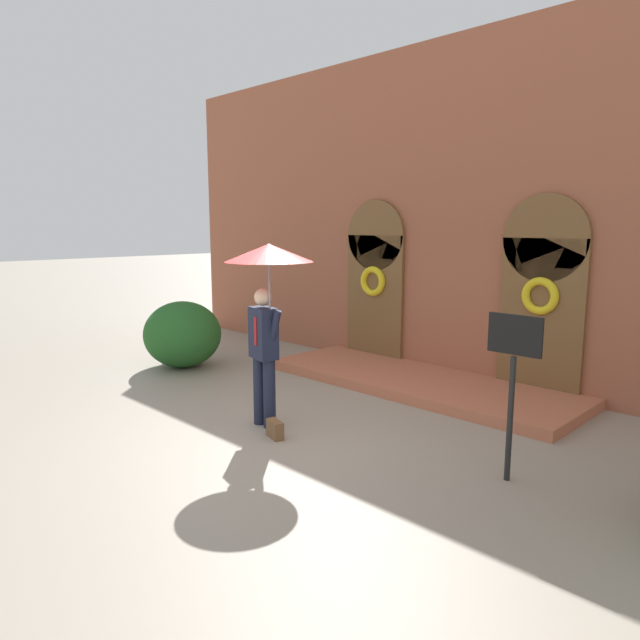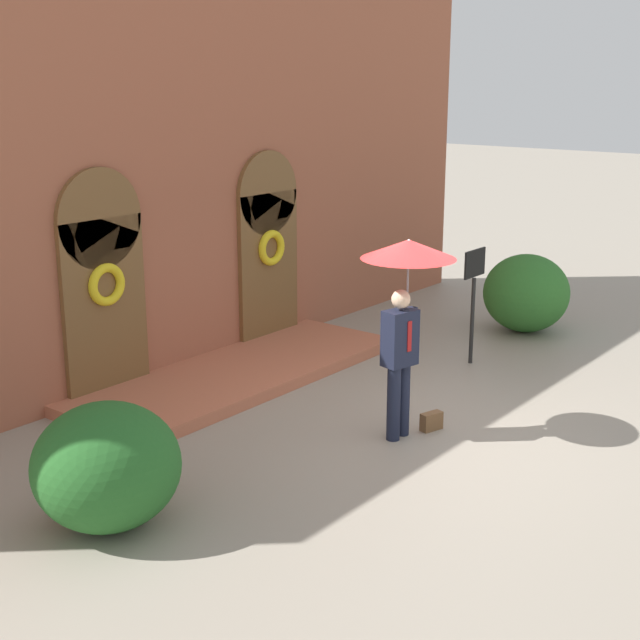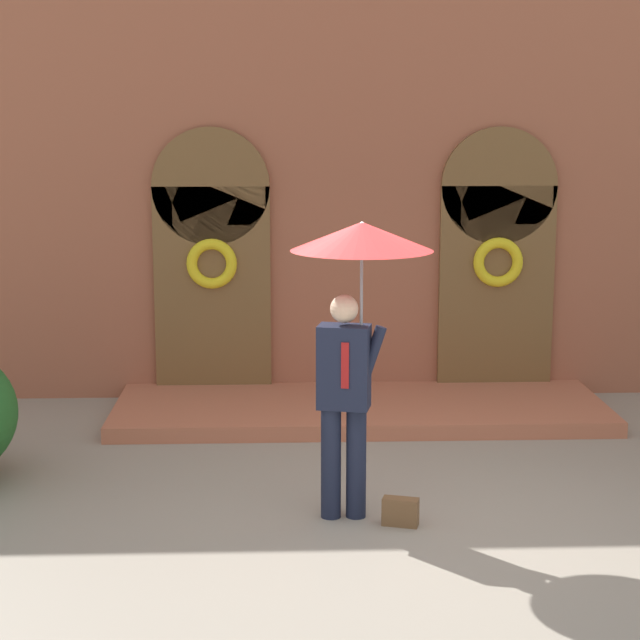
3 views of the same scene
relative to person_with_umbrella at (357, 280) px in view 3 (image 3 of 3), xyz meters
The scene contains 4 objects.
ground_plane 1.93m from the person_with_umbrella, 30.46° to the right, with size 80.00×80.00×0.00m, color gray.
building_facade 4.08m from the person_with_umbrella, 86.40° to the left, with size 14.00×2.30×5.60m.
person_with_umbrella is the anchor object (origin of this frame).
handbag 1.84m from the person_with_umbrella, 30.71° to the right, with size 0.28×0.12×0.22m, color brown.
Camera 3 is at (-0.84, -7.94, 3.13)m, focal length 60.00 mm.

